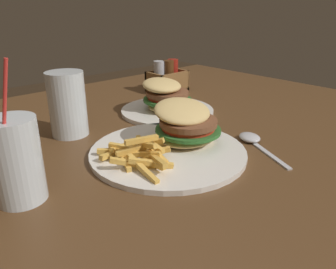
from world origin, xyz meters
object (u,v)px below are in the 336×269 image
Objects in this scene: spoon at (252,139)px; meal_plate_far at (166,101)px; beer_glass at (68,106)px; meal_plate_near at (176,137)px; juice_glass at (17,164)px; condiment_caddy at (167,79)px.

meal_plate_far reaches higher than spoon.
meal_plate_near is at bearing -61.85° from beer_glass.
juice_glass is 0.87× the size of meal_plate_far.
juice_glass reaches higher than beer_glass.
beer_glass is 0.27m from meal_plate_far.
condiment_caddy is at bearing 49.93° from meal_plate_near.
beer_glass is at bearing -161.12° from condiment_caddy.
beer_glass is 0.41m from spoon.
juice_glass is 1.77× the size of condiment_caddy.
juice_glass is at bearing -159.44° from meal_plate_far.
beer_glass reaches higher than condiment_caddy.
condiment_caddy is at bearing 18.88° from beer_glass.
spoon is (0.15, -0.08, -0.02)m from meal_plate_near.
condiment_caddy is (0.16, 0.45, 0.03)m from spoon.
spoon is 0.48m from condiment_caddy.
meal_plate_near is 0.17m from spoon.
juice_glass is (-0.30, 0.03, 0.03)m from meal_plate_near.
spoon is 1.34× the size of condiment_caddy.
beer_glass is at bearing 118.15° from meal_plate_near.
meal_plate_near is 0.24m from meal_plate_far.
juice_glass reaches higher than meal_plate_far.
condiment_caddy is (0.16, 0.17, 0.01)m from meal_plate_far.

